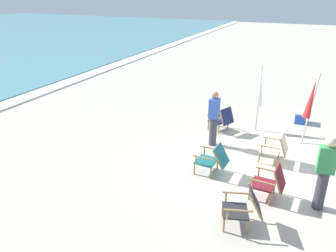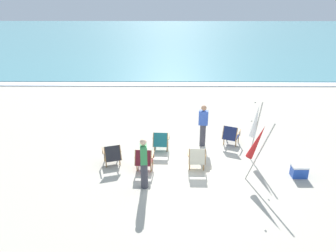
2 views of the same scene
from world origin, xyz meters
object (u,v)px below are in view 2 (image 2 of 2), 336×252
beach_chair_far_center (197,158)px  beach_chair_back_left (112,154)px  beach_chair_mid_center (231,135)px  cooler_box (299,171)px  person_by_waterline (203,125)px  beach_chair_back_right (144,159)px  umbrella_furled_white (256,122)px  person_near_chairs (144,163)px  umbrella_furled_red (257,142)px  beach_chair_front_right (161,141)px

beach_chair_far_center → beach_chair_back_left: 2.86m
beach_chair_mid_center → cooler_box: (1.83, -2.26, -0.23)m
beach_chair_mid_center → person_by_waterline: 1.15m
beach_chair_back_right → person_by_waterline: (2.10, 1.91, 0.41)m
beach_chair_far_center → beach_chair_mid_center: bearing=51.9°
beach_chair_mid_center → beach_chair_back_right: bearing=-148.8°
beach_chair_back_right → umbrella_furled_white: 4.03m
person_near_chairs → person_by_waterline: size_ratio=1.00×
person_near_chairs → umbrella_furled_red: bearing=7.3°
person_near_chairs → beach_chair_far_center: bearing=33.0°
beach_chair_back_right → umbrella_furled_white: size_ratio=0.38×
umbrella_furled_red → cooler_box: umbrella_furled_red is taller
beach_chair_back_left → umbrella_furled_red: bearing=-10.9°
beach_chair_back_right → beach_chair_front_right: bearing=70.2°
beach_chair_far_center → umbrella_furled_white: bearing=22.7°
beach_chair_back_left → umbrella_furled_red: umbrella_furled_red is taller
umbrella_furled_white → person_near_chairs: size_ratio=1.30×
beach_chair_back_left → umbrella_furled_white: (4.90, 0.62, 0.96)m
cooler_box → person_by_waterline: bearing=142.3°
beach_chair_far_center → person_near_chairs: person_near_chairs is taller
beach_chair_mid_center → beach_chair_back_left: beach_chair_mid_center is taller
beach_chair_far_center → beach_chair_mid_center: beach_chair_far_center is taller
beach_chair_mid_center → person_by_waterline: bearing=-179.1°
beach_chair_mid_center → beach_chair_back_right: beach_chair_mid_center is taller
umbrella_furled_white → person_near_chairs: (-3.72, -1.94, -0.54)m
beach_chair_back_right → umbrella_furled_white: bearing=14.1°
beach_chair_back_right → cooler_box: beach_chair_back_right is taller
beach_chair_front_right → person_by_waterline: 1.71m
beach_chair_mid_center → cooler_box: 2.92m
beach_chair_back_right → beach_chair_back_left: bearing=163.4°
beach_chair_mid_center → cooler_box: bearing=-51.1°
beach_chair_far_center → beach_chair_back_left: beach_chair_far_center is taller
umbrella_furled_red → person_near_chairs: (-3.41, -0.44, -0.48)m
beach_chair_front_right → umbrella_furled_white: umbrella_furled_white is taller
umbrella_furled_white → cooler_box: size_ratio=4.32×
beach_chair_mid_center → beach_chair_back_left: bearing=-159.5°
beach_chair_front_right → umbrella_furled_red: size_ratio=0.39×
beach_chair_front_right → cooler_box: beach_chair_front_right is taller
beach_chair_far_center → beach_chair_back_left: (-2.85, 0.23, -0.01)m
beach_chair_back_right → beach_chair_back_left: beach_chair_back_right is taller
person_near_chairs → person_by_waterline: bearing=55.1°
beach_chair_far_center → umbrella_furled_red: bearing=-20.4°
person_near_chairs → cooler_box: size_ratio=3.33×
beach_chair_back_right → person_by_waterline: bearing=42.2°
beach_chair_far_center → beach_chair_front_right: bearing=132.7°
beach_chair_mid_center → cooler_box: size_ratio=1.75×
umbrella_furled_red → beach_chair_far_center: bearing=159.6°
beach_chair_mid_center → umbrella_furled_white: size_ratio=0.41×
umbrella_furled_red → person_by_waterline: 2.86m
person_by_waterline → beach_chair_back_left: bearing=-153.8°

